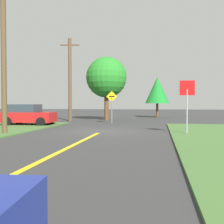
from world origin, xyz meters
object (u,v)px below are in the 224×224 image
at_px(stop_sign, 187,96).
at_px(oak_tree_left, 157,90).
at_px(utility_pole_near, 4,57).
at_px(utility_pole_mid, 70,79).
at_px(pine_tree_center, 106,78).
at_px(direction_sign, 112,103).
at_px(parked_car_near_building, 28,115).

distance_m(stop_sign, oak_tree_left, 17.81).
bearing_deg(utility_pole_near, utility_pole_mid, 90.31).
xyz_separation_m(oak_tree_left, pine_tree_center, (-4.97, -6.19, 1.02)).
height_order(utility_pole_mid, direction_sign, utility_pole_mid).
relative_size(utility_pole_mid, oak_tree_left, 1.62).
relative_size(utility_pole_near, oak_tree_left, 1.69).
height_order(parked_car_near_building, direction_sign, direction_sign).
bearing_deg(direction_sign, oak_tree_left, 71.06).
distance_m(utility_pole_near, pine_tree_center, 13.47).
bearing_deg(oak_tree_left, direction_sign, -108.94).
height_order(utility_pole_mid, oak_tree_left, utility_pole_mid).
relative_size(stop_sign, utility_pole_near, 0.36).
xyz_separation_m(parked_car_near_building, direction_sign, (6.03, 2.77, 0.88)).
height_order(utility_pole_near, utility_pole_mid, utility_pole_near).
height_order(utility_pole_near, direction_sign, utility_pole_near).
xyz_separation_m(stop_sign, pine_tree_center, (-6.66, 11.50, 2.18)).
bearing_deg(oak_tree_left, stop_sign, -84.52).
distance_m(utility_pole_mid, oak_tree_left, 11.46).
xyz_separation_m(parked_car_near_building, utility_pole_mid, (1.54, 5.40, 3.22)).
distance_m(utility_pole_near, oak_tree_left, 20.94).
xyz_separation_m(direction_sign, pine_tree_center, (-1.31, 4.46, 2.57)).
bearing_deg(direction_sign, utility_pole_near, -117.14).
bearing_deg(stop_sign, pine_tree_center, -62.44).
xyz_separation_m(utility_pole_mid, direction_sign, (4.49, -2.63, -2.34)).
distance_m(utility_pole_mid, direction_sign, 5.71).
bearing_deg(oak_tree_left, pine_tree_center, -128.74).
relative_size(parked_car_near_building, utility_pole_near, 0.48).
height_order(parked_car_near_building, utility_pole_mid, utility_pole_mid).
height_order(utility_pole_near, pine_tree_center, utility_pole_near).
relative_size(utility_pole_near, utility_pole_mid, 1.04).
bearing_deg(oak_tree_left, utility_pole_mid, -135.44).
bearing_deg(utility_pole_near, parked_car_near_building, 105.20).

